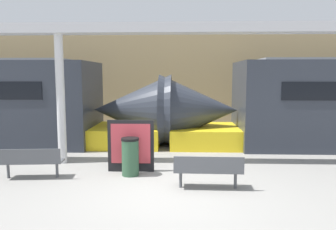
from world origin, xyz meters
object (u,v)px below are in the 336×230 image
at_px(poster_board, 131,146).
at_px(bench_far, 31,160).
at_px(trash_bin, 130,157).
at_px(support_column_near, 61,100).
at_px(bench_near, 208,169).

bearing_deg(poster_board, bench_far, -163.62).
distance_m(trash_bin, support_column_near, 2.86).
xyz_separation_m(poster_board, support_column_near, (-2.18, 0.84, 1.17)).
bearing_deg(poster_board, support_column_near, 158.86).
distance_m(trash_bin, poster_board, 0.39).
bearing_deg(bench_far, bench_near, -13.16).
distance_m(bench_far, support_column_near, 2.11).
bearing_deg(support_column_near, bench_far, -98.65).
distance_m(bench_near, trash_bin, 2.17).
height_order(bench_far, trash_bin, trash_bin).
bearing_deg(bench_far, poster_board, 11.14).
xyz_separation_m(bench_near, bench_far, (-4.38, 0.61, -0.00)).
xyz_separation_m(bench_near, support_column_near, (-4.14, 2.16, 1.41)).
xyz_separation_m(bench_near, poster_board, (-1.96, 1.32, 0.24)).
relative_size(poster_board, support_column_near, 0.37).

